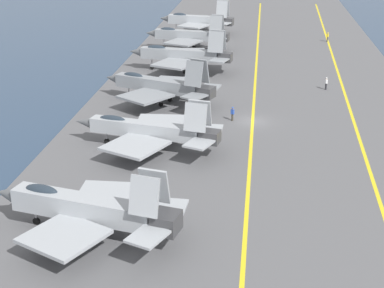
% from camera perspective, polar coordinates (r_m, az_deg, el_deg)
% --- Properties ---
extents(ground_plane, '(2000.00, 2000.00, 0.00)m').
position_cam_1_polar(ground_plane, '(71.03, 5.89, 1.91)').
color(ground_plane, navy).
extents(carrier_deck, '(214.13, 43.68, 0.40)m').
position_cam_1_polar(carrier_deck, '(70.96, 5.89, 2.06)').
color(carrier_deck, '#565659').
rests_on(carrier_deck, ground).
extents(deck_stripe_foul_line, '(192.65, 6.00, 0.01)m').
position_cam_1_polar(deck_stripe_foul_line, '(71.81, 15.52, 1.77)').
color(deck_stripe_foul_line, yellow).
rests_on(deck_stripe_foul_line, carrier_deck).
extents(deck_stripe_centerline, '(192.72, 0.36, 0.01)m').
position_cam_1_polar(deck_stripe_centerline, '(70.89, 5.90, 2.22)').
color(deck_stripe_centerline, yellow).
rests_on(deck_stripe_centerline, carrier_deck).
extents(parked_jet_third, '(12.54, 15.91, 6.14)m').
position_cam_1_polar(parked_jet_third, '(46.01, -10.21, -6.13)').
color(parked_jet_third, '#9EA3A8').
rests_on(parked_jet_third, carrier_deck).
extents(parked_jet_fourth, '(13.19, 16.24, 5.83)m').
position_cam_1_polar(parked_jet_fourth, '(61.57, -4.20, 1.38)').
color(parked_jet_fourth, '#9EA3A8').
rests_on(parked_jet_fourth, carrier_deck).
extents(parked_jet_fifth, '(13.23, 16.19, 6.42)m').
position_cam_1_polar(parked_jet_fifth, '(76.57, -3.12, 5.71)').
color(parked_jet_fifth, gray).
rests_on(parked_jet_fifth, carrier_deck).
extents(parked_jet_sixth, '(14.25, 16.60, 6.70)m').
position_cam_1_polar(parked_jet_sixth, '(92.14, -0.97, 8.67)').
color(parked_jet_sixth, gray).
rests_on(parked_jet_sixth, carrier_deck).
extents(parked_jet_seventh, '(13.42, 15.54, 6.53)m').
position_cam_1_polar(parked_jet_seventh, '(106.97, -0.33, 10.50)').
color(parked_jet_seventh, gray).
rests_on(parked_jet_seventh, carrier_deck).
extents(parked_jet_eighth, '(12.23, 15.57, 6.90)m').
position_cam_1_polar(parked_jet_eighth, '(122.18, 0.56, 11.93)').
color(parked_jet_eighth, '#9EA3A8').
rests_on(parked_jet_eighth, carrier_deck).
extents(crew_yellow_vest, '(0.46, 0.43, 1.85)m').
position_cam_1_polar(crew_yellow_vest, '(117.33, 13.02, 10.13)').
color(crew_yellow_vest, '#4C473D').
rests_on(crew_yellow_vest, carrier_deck).
extents(crew_white_vest, '(0.44, 0.36, 1.79)m').
position_cam_1_polar(crew_white_vest, '(85.03, 12.89, 5.80)').
color(crew_white_vest, '#232328').
rests_on(crew_white_vest, carrier_deck).
extents(crew_blue_vest, '(0.39, 0.45, 1.73)m').
position_cam_1_polar(crew_blue_vest, '(70.55, 3.95, 3.00)').
color(crew_blue_vest, '#383328').
rests_on(crew_blue_vest, carrier_deck).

